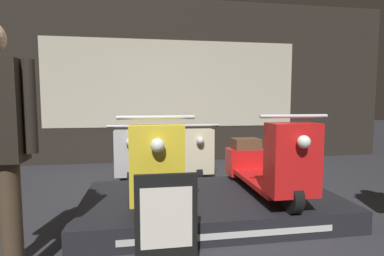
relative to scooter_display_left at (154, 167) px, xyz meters
The scene contains 7 objects.
shop_wall_back 3.24m from the scooter_display_left, 80.49° to the left, with size 9.04×0.09×3.20m.
display_platform 0.74m from the scooter_display_left, ahead, with size 2.65×1.46×0.22m.
scooter_display_left is the anchor object (origin of this frame).
scooter_display_right 1.19m from the scooter_display_left, ahead, with size 0.62×1.62×0.88m.
scooter_backrow_0 1.86m from the scooter_display_left, 98.97° to the left, with size 0.62×1.62×0.88m.
scooter_backrow_1 1.96m from the scooter_display_left, 69.57° to the left, with size 0.62×1.62×0.88m.
price_sign_board 0.99m from the scooter_display_left, 87.40° to the right, with size 0.43×0.04×0.71m.
Camera 1 is at (-0.61, -1.93, 1.21)m, focal length 28.00 mm.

